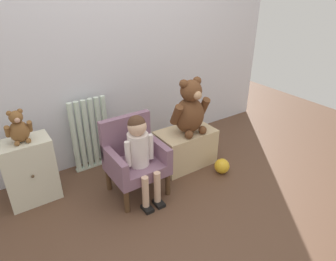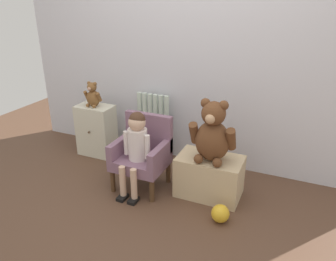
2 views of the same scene
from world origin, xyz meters
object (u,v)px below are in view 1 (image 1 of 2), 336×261
object	(u,v)px
child_figure	(140,147)
toy_ball	(222,166)
small_dresser	(30,171)
large_teddy_bear	(190,110)
low_bench	(185,148)
small_teddy_bear	(19,128)
child_armchair	(134,157)
radiator	(91,135)

from	to	relation	value
child_figure	toy_ball	xyz separation A→B (m)	(0.81, -0.13, -0.41)
small_dresser	toy_ball	world-z (taller)	small_dresser
child_figure	large_teddy_bear	size ratio (longest dim) A/B	1.40
small_dresser	large_teddy_bear	xyz separation A→B (m)	(1.39, -0.31, 0.32)
low_bench	small_teddy_bear	world-z (taller)	small_teddy_bear
toy_ball	child_armchair	bearing A→B (deg)	163.21
small_dresser	toy_ball	xyz separation A→B (m)	(1.57, -0.61, -0.21)
small_teddy_bear	toy_ball	world-z (taller)	small_teddy_bear
radiator	large_teddy_bear	xyz separation A→B (m)	(0.79, -0.50, 0.25)
radiator	toy_ball	size ratio (longest dim) A/B	4.91
large_teddy_bear	small_dresser	bearing A→B (deg)	167.41
child_figure	low_bench	xyz separation A→B (m)	(0.61, 0.19, -0.30)
child_armchair	small_teddy_bear	world-z (taller)	small_teddy_bear
large_teddy_bear	toy_ball	world-z (taller)	large_teddy_bear
child_armchair	low_bench	world-z (taller)	child_armchair
radiator	child_armchair	size ratio (longest dim) A/B	1.07
radiator	large_teddy_bear	distance (m)	0.97
small_dresser	child_armchair	world-z (taller)	child_armchair
child_armchair	child_figure	bearing A→B (deg)	-90.00
child_figure	small_teddy_bear	size ratio (longest dim) A/B	2.82
child_figure	toy_ball	world-z (taller)	child_figure
small_teddy_bear	toy_ball	xyz separation A→B (m)	(1.57, -0.60, -0.60)
small_teddy_bear	large_teddy_bear	bearing A→B (deg)	-12.33
large_teddy_bear	small_teddy_bear	bearing A→B (deg)	167.67
low_bench	toy_ball	xyz separation A→B (m)	(0.20, -0.33, -0.11)
small_dresser	small_teddy_bear	xyz separation A→B (m)	(-0.00, -0.01, 0.39)
child_figure	large_teddy_bear	xyz separation A→B (m)	(0.63, 0.16, 0.11)
radiator	low_bench	bearing A→B (deg)	-31.17
child_armchair	large_teddy_bear	distance (m)	0.68
small_dresser	low_bench	bearing A→B (deg)	-11.49
radiator	toy_ball	world-z (taller)	radiator
small_dresser	low_bench	size ratio (longest dim) A/B	1.00
large_teddy_bear	small_teddy_bear	xyz separation A→B (m)	(-1.39, 0.30, 0.08)
radiator	child_figure	size ratio (longest dim) A/B	0.95
child_figure	large_teddy_bear	world-z (taller)	large_teddy_bear
small_teddy_bear	toy_ball	size ratio (longest dim) A/B	1.83
toy_ball	child_figure	bearing A→B (deg)	170.65
low_bench	large_teddy_bear	distance (m)	0.42
child_armchair	toy_ball	xyz separation A→B (m)	(0.81, -0.24, -0.26)
radiator	toy_ball	xyz separation A→B (m)	(0.97, -0.80, -0.28)
small_dresser	child_armchair	distance (m)	0.85
radiator	low_bench	world-z (taller)	radiator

